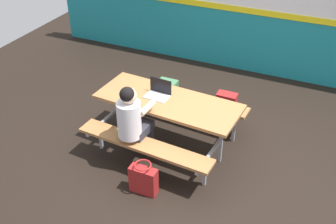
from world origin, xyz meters
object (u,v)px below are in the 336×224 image
at_px(student_nearer, 133,119).
at_px(satchel_spare, 168,93).
at_px(backpack_dark, 226,106).
at_px(tote_bag_bright, 143,179).
at_px(picnic_table_main, 168,110).
at_px(laptop_silver, 158,93).

relative_size(student_nearer, satchel_spare, 2.74).
bearing_deg(student_nearer, backpack_dark, 62.73).
xyz_separation_m(backpack_dark, satchel_spare, (-0.97, 0.00, 0.00)).
xyz_separation_m(student_nearer, satchel_spare, (-0.20, 1.51, -0.49)).
xyz_separation_m(student_nearer, tote_bag_bright, (0.35, -0.43, -0.51)).
bearing_deg(tote_bag_bright, backpack_dark, 77.48).
distance_m(picnic_table_main, laptop_silver, 0.27).
relative_size(backpack_dark, satchel_spare, 1.00).
distance_m(picnic_table_main, backpack_dark, 1.16).
bearing_deg(satchel_spare, student_nearer, -82.59).
xyz_separation_m(picnic_table_main, laptop_silver, (-0.16, 0.05, 0.21)).
distance_m(student_nearer, backpack_dark, 1.77).
bearing_deg(backpack_dark, student_nearer, -117.27).
distance_m(picnic_table_main, student_nearer, 0.61).
xyz_separation_m(tote_bag_bright, satchel_spare, (-0.54, 1.94, 0.02)).
bearing_deg(laptop_silver, picnic_table_main, -16.50).
xyz_separation_m(laptop_silver, satchel_spare, (-0.27, 0.92, -0.57)).
bearing_deg(student_nearer, picnic_table_main, 66.38).
bearing_deg(laptop_silver, tote_bag_bright, -74.89).
bearing_deg(backpack_dark, satchel_spare, 179.89).
relative_size(student_nearer, laptop_silver, 3.61).
bearing_deg(picnic_table_main, satchel_spare, 114.12).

